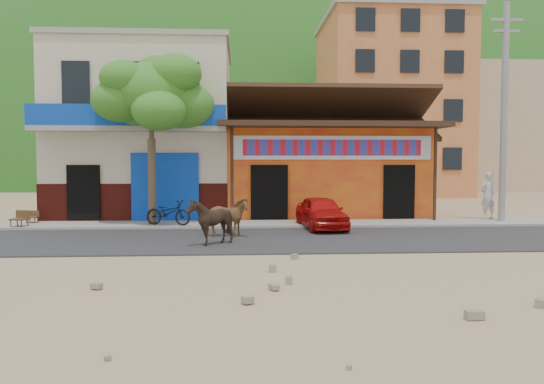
{
  "coord_description": "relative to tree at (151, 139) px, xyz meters",
  "views": [
    {
      "loc": [
        -1.53,
        -13.04,
        2.33
      ],
      "look_at": [
        -0.54,
        3.0,
        1.4
      ],
      "focal_mm": 35.0,
      "sensor_mm": 36.0,
      "label": 1
    }
  ],
  "objects": [
    {
      "name": "ground",
      "position": [
        4.6,
        -5.8,
        -3.12
      ],
      "size": [
        120.0,
        120.0,
        0.0
      ],
      "primitive_type": "plane",
      "color": "#9E825B",
      "rests_on": "ground"
    },
    {
      "name": "road",
      "position": [
        4.6,
        -3.3,
        -3.1
      ],
      "size": [
        60.0,
        5.0,
        0.04
      ],
      "primitive_type": "cube",
      "color": "#28282B",
      "rests_on": "ground"
    },
    {
      "name": "sidewalk",
      "position": [
        4.6,
        0.2,
        -3.06
      ],
      "size": [
        60.0,
        2.0,
        0.12
      ],
      "primitive_type": "cube",
      "color": "gray",
      "rests_on": "ground"
    },
    {
      "name": "dance_club",
      "position": [
        6.6,
        4.2,
        -1.32
      ],
      "size": [
        8.0,
        6.0,
        3.6
      ],
      "primitive_type": "cube",
      "color": "orange",
      "rests_on": "ground"
    },
    {
      "name": "cafe_building",
      "position": [
        -0.9,
        4.2,
        0.38
      ],
      "size": [
        7.0,
        6.0,
        7.0
      ],
      "primitive_type": "cube",
      "color": "beige",
      "rests_on": "ground"
    },
    {
      "name": "apartment_front",
      "position": [
        13.6,
        18.2,
        2.88
      ],
      "size": [
        9.0,
        9.0,
        12.0
      ],
      "primitive_type": "cube",
      "color": "#CC723F",
      "rests_on": "ground"
    },
    {
      "name": "apartment_rear",
      "position": [
        22.6,
        24.2,
        1.88
      ],
      "size": [
        8.0,
        8.0,
        10.0
      ],
      "primitive_type": "cube",
      "color": "tan",
      "rests_on": "ground"
    },
    {
      "name": "hillside",
      "position": [
        4.6,
        64.2,
        8.88
      ],
      "size": [
        100.0,
        40.0,
        24.0
      ],
      "primitive_type": "ellipsoid",
      "color": "#194C14",
      "rests_on": "ground"
    },
    {
      "name": "tree",
      "position": [
        0.0,
        0.0,
        0.0
      ],
      "size": [
        3.0,
        3.0,
        6.0
      ],
      "primitive_type": null,
      "color": "#2D721E",
      "rests_on": "sidewalk"
    },
    {
      "name": "utility_pole",
      "position": [
        12.8,
        0.2,
        1.0
      ],
      "size": [
        0.24,
        0.24,
        8.0
      ],
      "primitive_type": "cylinder",
      "color": "gray",
      "rests_on": "sidewalk"
    },
    {
      "name": "cow_tan",
      "position": [
        2.65,
        -2.77,
        -2.49
      ],
      "size": [
        1.44,
        0.73,
        1.19
      ],
      "primitive_type": "imported",
      "rotation": [
        0.0,
        0.0,
        1.5
      ],
      "color": "olive",
      "rests_on": "road"
    },
    {
      "name": "cow_dark",
      "position": [
        2.27,
        -4.33,
        -2.44
      ],
      "size": [
        1.24,
        1.12,
        1.29
      ],
      "primitive_type": "imported",
      "rotation": [
        0.0,
        0.0,
        -1.64
      ],
      "color": "black",
      "rests_on": "road"
    },
    {
      "name": "red_car",
      "position": [
        5.85,
        -1.0,
        -2.53
      ],
      "size": [
        1.63,
        3.36,
        1.1
      ],
      "primitive_type": "imported",
      "rotation": [
        0.0,
        0.0,
        0.1
      ],
      "color": "#BB0F0D",
      "rests_on": "road"
    },
    {
      "name": "scooter",
      "position": [
        0.6,
        -0.35,
        -2.56
      ],
      "size": [
        1.75,
        1.07,
        0.87
      ],
      "primitive_type": "imported",
      "rotation": [
        0.0,
        0.0,
        1.25
      ],
      "color": "black",
      "rests_on": "sidewalk"
    },
    {
      "name": "pedestrian",
      "position": [
        12.6,
        0.9,
        -2.09
      ],
      "size": [
        0.76,
        0.61,
        1.83
      ],
      "primitive_type": "imported",
      "rotation": [
        0.0,
        0.0,
        3.43
      ],
      "color": "silver",
      "rests_on": "sidewalk"
    },
    {
      "name": "cafe_chair_left",
      "position": [
        -4.4,
        0.66,
        -2.6
      ],
      "size": [
        0.39,
        0.39,
        0.8
      ],
      "primitive_type": null,
      "rotation": [
        0.0,
        0.0,
        -0.05
      ],
      "color": "#472A17",
      "rests_on": "sidewalk"
    },
    {
      "name": "cafe_chair_right",
      "position": [
        -4.4,
        -0.46,
        -2.49
      ],
      "size": [
        0.55,
        0.55,
        1.01
      ],
      "primitive_type": null,
      "rotation": [
        0.0,
        0.0,
        -0.17
      ],
      "color": "#4D2919",
      "rests_on": "sidewalk"
    }
  ]
}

